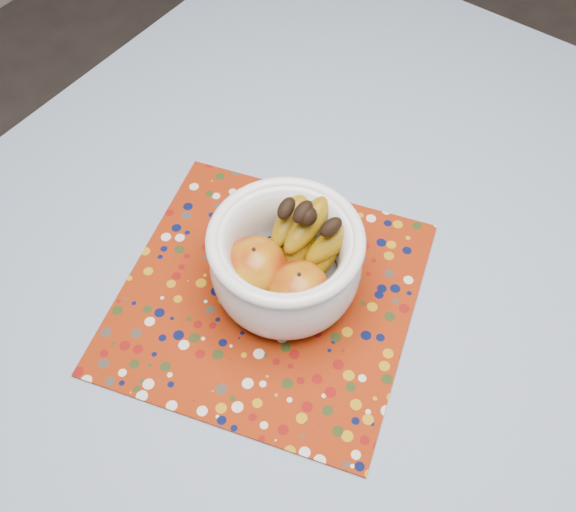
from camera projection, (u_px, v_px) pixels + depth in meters
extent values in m
plane|color=#2D2826|center=(343.00, 455.00, 1.58)|extent=(4.00, 4.00, 0.00)
cube|color=brown|center=(377.00, 293.00, 0.98)|extent=(1.20, 1.20, 0.04)
cylinder|color=brown|center=(294.00, 121.00, 1.71)|extent=(0.06, 0.06, 0.71)
cube|color=slate|center=(379.00, 284.00, 0.96)|extent=(1.32, 1.32, 0.01)
cube|color=maroon|center=(268.00, 296.00, 0.94)|extent=(0.49, 0.49, 0.00)
cylinder|color=white|center=(286.00, 285.00, 0.94)|extent=(0.10, 0.10, 0.01)
cylinder|color=white|center=(286.00, 281.00, 0.93)|extent=(0.15, 0.15, 0.01)
torus|color=white|center=(286.00, 239.00, 0.85)|extent=(0.20, 0.20, 0.02)
ellipsoid|color=maroon|center=(255.00, 266.00, 0.89)|extent=(0.09, 0.09, 0.08)
ellipsoid|color=maroon|center=(299.00, 290.00, 0.88)|extent=(0.08, 0.08, 0.07)
sphere|color=black|center=(307.00, 216.00, 0.86)|extent=(0.03, 0.03, 0.03)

